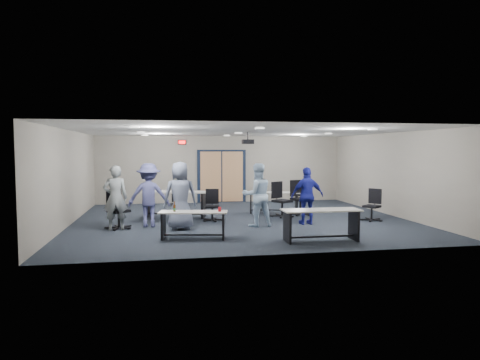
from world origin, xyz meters
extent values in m
plane|color=black|center=(0.00, 0.00, 0.00)|extent=(10.00, 10.00, 0.00)
cube|color=gray|center=(0.00, 4.50, 1.35)|extent=(10.00, 0.04, 2.70)
cube|color=gray|center=(0.00, -4.50, 1.35)|extent=(10.00, 0.04, 2.70)
cube|color=gray|center=(-5.00, 0.00, 1.35)|extent=(0.04, 9.00, 2.70)
cube|color=gray|center=(5.00, 0.00, 1.35)|extent=(0.04, 9.00, 2.70)
cube|color=white|center=(0.00, 0.00, 2.70)|extent=(10.00, 9.00, 0.04)
cube|color=black|center=(0.00, 4.47, 1.05)|extent=(2.00, 0.06, 2.20)
cube|color=#A9744D|center=(-0.45, 4.45, 1.05)|extent=(0.85, 0.04, 2.05)
cube|color=#A9744D|center=(0.45, 4.45, 1.05)|extent=(0.85, 0.04, 2.05)
cube|color=black|center=(-1.60, 4.45, 2.45)|extent=(0.32, 0.05, 0.18)
cube|color=#FF0C0C|center=(-1.60, 4.42, 2.45)|extent=(0.26, 0.02, 0.12)
cylinder|color=black|center=(0.30, 0.50, 2.58)|extent=(0.04, 0.04, 0.24)
cube|color=black|center=(0.30, 0.50, 2.40)|extent=(0.35, 0.30, 0.14)
cylinder|color=black|center=(0.30, 0.35, 2.40)|extent=(0.08, 0.03, 0.08)
cube|color=#B4B1AA|center=(-1.66, -2.61, 0.65)|extent=(1.70, 0.82, 0.03)
cube|color=black|center=(-2.37, -2.48, 0.32)|extent=(0.13, 0.50, 0.63)
cube|color=black|center=(-0.94, -2.74, 0.32)|extent=(0.13, 0.50, 0.63)
cube|color=black|center=(-1.66, -2.61, 0.09)|extent=(1.43, 0.30, 0.04)
cylinder|color=red|center=(-1.03, -2.72, 0.72)|extent=(0.07, 0.07, 0.11)
cube|color=#B4B1AA|center=(1.28, -3.40, 0.73)|extent=(1.85, 0.65, 0.03)
cube|color=black|center=(0.46, -3.39, 0.36)|extent=(0.06, 0.56, 0.71)
cube|color=black|center=(2.10, -3.42, 0.36)|extent=(0.06, 0.56, 0.71)
cube|color=black|center=(1.28, -3.40, 0.10)|extent=(1.63, 0.08, 0.04)
cube|color=#B4B1AA|center=(-1.98, 0.80, 0.81)|extent=(2.15, 1.22, 0.03)
cube|color=black|center=(-2.86, 1.05, 0.40)|extent=(0.23, 0.62, 0.79)
cube|color=black|center=(-1.11, 0.55, 0.40)|extent=(0.23, 0.62, 0.79)
cube|color=black|center=(-1.98, 0.80, 0.11)|extent=(1.76, 0.55, 0.05)
cube|color=#B4B1AA|center=(1.33, 1.18, 0.69)|extent=(1.82, 0.93, 0.03)
cube|color=black|center=(0.58, 1.34, 0.34)|extent=(0.16, 0.53, 0.68)
cube|color=black|center=(2.09, 1.02, 0.34)|extent=(0.16, 0.53, 0.68)
cube|color=black|center=(1.33, 1.18, 0.10)|extent=(1.52, 0.37, 0.04)
imported|color=gray|center=(-3.62, -1.11, 0.87)|extent=(0.67, 0.48, 1.73)
imported|color=slate|center=(-1.91, -1.35, 0.92)|extent=(0.94, 0.66, 1.83)
imported|color=#B1CEEB|center=(0.22, -1.23, 0.88)|extent=(0.93, 0.77, 1.77)
imported|color=navy|center=(1.71, -1.16, 0.82)|extent=(0.98, 0.43, 1.65)
imported|color=#474980|center=(-2.76, -0.75, 0.88)|extent=(1.18, 0.72, 1.77)
camera|label=1|loc=(-2.36, -12.84, 2.13)|focal=32.00mm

